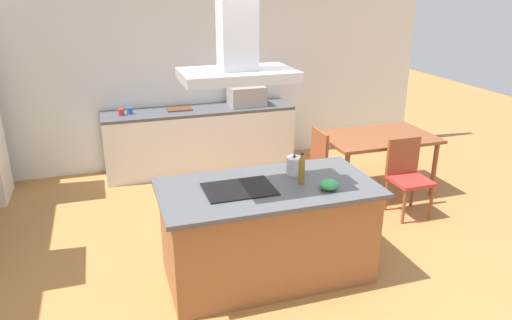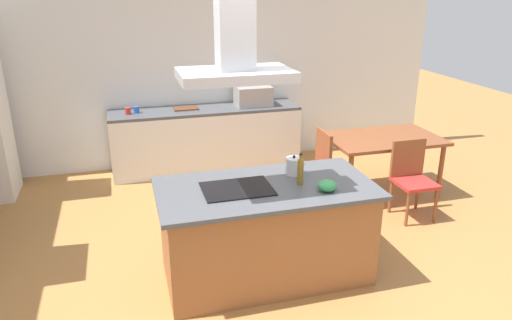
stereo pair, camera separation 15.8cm
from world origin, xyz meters
name	(u,v)px [view 1 (the left image)]	position (x,y,z in m)	size (l,w,h in m)	color
ground	(227,207)	(0.00, 1.50, 0.00)	(16.00, 16.00, 0.00)	#AD753D
wall_back	(194,72)	(0.00, 3.25, 1.35)	(7.20, 0.10, 2.70)	white
kitchen_island	(267,231)	(0.00, 0.00, 0.45)	(1.91, 0.99, 0.90)	#995B33
cooktop	(239,189)	(-0.26, 0.00, 0.91)	(0.60, 0.44, 0.01)	black
tea_kettle	(294,166)	(0.33, 0.20, 0.98)	(0.20, 0.15, 0.19)	silver
olive_oil_bottle	(302,171)	(0.30, -0.03, 1.02)	(0.06, 0.06, 0.28)	olive
mixing_bowl	(329,185)	(0.47, -0.23, 0.95)	(0.17, 0.17, 0.09)	#33934C
back_counter	(200,139)	(-0.03, 2.88, 0.45)	(2.67, 0.62, 0.90)	silver
countertop_microwave	(247,96)	(0.68, 2.88, 1.04)	(0.50, 0.38, 0.28)	#9E9993
coffee_mug_red	(121,112)	(-1.09, 2.85, 0.95)	(0.08, 0.08, 0.09)	red
coffee_mug_blue	(130,111)	(-0.97, 2.89, 0.95)	(0.08, 0.08, 0.09)	#2D56B2
cutting_board	(179,109)	(-0.29, 2.93, 0.91)	(0.34, 0.24, 0.02)	#59331E
dining_table	(378,142)	(1.97, 1.42, 0.67)	(1.40, 0.90, 0.75)	brown
chair_at_left_end	(311,161)	(1.06, 1.42, 0.51)	(0.42, 0.42, 0.89)	red
chair_facing_island	(407,172)	(1.97, 0.75, 0.51)	(0.42, 0.42, 0.89)	red
range_hood	(237,48)	(-0.26, 0.00, 2.10)	(0.90, 0.55, 0.78)	#ADADB2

